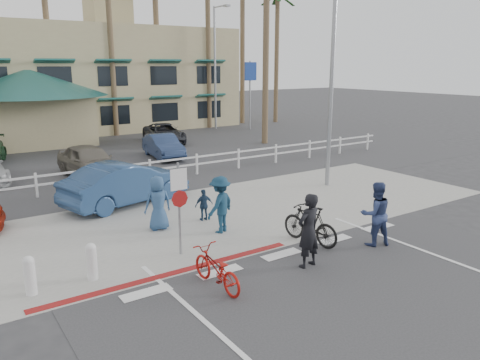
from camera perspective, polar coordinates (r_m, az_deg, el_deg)
ground at (r=12.75m, az=6.80°, el=-9.92°), size 140.00×140.00×0.00m
bike_path at (r=11.46m, az=13.49°, el=-13.06°), size 12.00×16.00×0.01m
sidewalk_plaza at (r=16.17m, az=-3.66°, el=-4.59°), size 22.00×7.00×0.01m
cross_street at (r=19.59m, az=-9.60°, el=-1.46°), size 40.00×5.00×0.01m
parking_lot at (r=28.32m, az=-17.66°, el=2.83°), size 50.00×16.00×0.01m
curb_red at (r=12.15m, az=-8.06°, el=-11.16°), size 7.00×0.25×0.02m
rail_fence at (r=21.44m, az=-10.67°, el=1.20°), size 29.40×0.16×1.00m
building at (r=40.93m, az=-20.92°, el=13.76°), size 28.00×16.00×11.30m
sign_post at (r=12.77m, az=-7.44°, el=-2.96°), size 0.50×0.10×2.90m
bollard_0 at (r=12.08m, az=-17.64°, el=-9.44°), size 0.26×0.26×0.95m
bollard_1 at (r=11.82m, az=-24.24°, el=-10.58°), size 0.26×0.26×0.95m
streetlight_0 at (r=20.14m, az=11.11°, el=11.87°), size 0.60×2.00×9.00m
streetlight_1 at (r=38.23m, az=-3.06°, el=13.33°), size 0.60×2.00×9.50m
info_sign at (r=37.72m, az=1.22°, el=10.37°), size 1.20×0.16×5.60m
palm_4 at (r=35.69m, az=-22.46°, el=16.72°), size 4.00×4.00×15.00m
palm_5 at (r=35.76m, az=-15.46°, el=15.63°), size 4.00×4.00×13.00m
palm_6 at (r=38.29m, az=-10.20°, el=18.76°), size 4.00×4.00×17.00m
palm_7 at (r=39.14m, az=-3.90°, el=16.62°), size 4.00×4.00×14.00m
palm_8 at (r=42.14m, az=0.30°, el=17.14°), size 4.00×4.00×15.00m
palm_9 at (r=43.07m, az=4.50°, el=15.70°), size 4.00×4.00×13.00m
palm_11 at (r=31.09m, az=3.20°, el=17.34°), size 4.00×4.00×14.00m
bike_red at (r=11.14m, az=-2.93°, el=-10.78°), size 0.73×1.85×0.96m
rider_red at (r=12.18m, az=8.33°, el=-6.13°), size 0.77×0.56×1.97m
bike_black at (r=13.88m, az=8.54°, el=-5.38°), size 0.88×2.00×1.16m
rider_black at (r=14.05m, az=16.19°, el=-3.98°), size 1.10×0.98×1.89m
pedestrian_a at (r=14.53m, az=-2.43°, el=-3.02°), size 1.34×1.10×1.80m
pedestrian_child at (r=15.75m, az=-4.41°, el=-3.06°), size 0.66×0.33×1.09m
pedestrian_b at (r=14.99m, az=-9.97°, el=-2.80°), size 0.90×0.62×1.75m
car_white_sedan at (r=18.05m, az=-13.75°, el=-0.37°), size 5.15×2.93×1.61m
lot_car_2 at (r=22.81m, az=-17.89°, el=2.19°), size 2.25×4.63×1.52m
lot_car_3 at (r=26.70m, az=-9.34°, el=4.09°), size 1.88×4.13×1.31m
lot_car_5 at (r=31.85m, az=-9.23°, el=5.63°), size 2.93×4.91×1.28m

